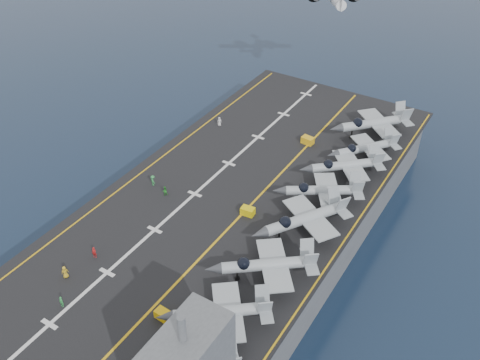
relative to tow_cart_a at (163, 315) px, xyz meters
The scene contains 24 objects.
ground 25.08m from the tow_cart_a, 103.06° to the left, with size 500.00×500.00×0.00m, color #142135.
hull 23.33m from the tow_cart_a, 103.06° to the left, with size 36.00×90.00×10.00m, color #56595E.
flight_deck 22.56m from the tow_cart_a, 103.06° to the left, with size 38.00×92.00×0.40m, color black.
foul_line 22.07m from the tow_cart_a, 95.45° to the left, with size 0.35×90.00×0.02m, color gold.
landing_centerline 24.61m from the tow_cart_a, 116.80° to the left, with size 0.50×90.00×0.02m, color silver.
deck_edge_port 31.16m from the tow_cart_a, 135.17° to the left, with size 0.25×90.00×0.02m, color gold.
deck_edge_stbd 25.74m from the tow_cart_a, 58.60° to the left, with size 0.25×90.00×0.02m, color gold.
fighter_jet_2 7.48m from the tow_cart_a, 24.65° to the left, with size 16.46×15.73×4.77m, color gray, non-canonical shape.
fighter_jet_3 14.76m from the tow_cart_a, 59.01° to the left, with size 17.44×16.64×5.05m, color gray, non-canonical shape.
fighter_jet_4 24.50m from the tow_cart_a, 71.81° to the left, with size 16.65×18.23×5.27m, color #98A2A9, non-canonical shape.
fighter_jet_5 31.70m from the tow_cart_a, 77.37° to the left, with size 16.60×15.22×4.80m, color #969DA5, non-canonical shape.
fighter_jet_6 39.69m from the tow_cart_a, 79.44° to the left, with size 16.58×16.22×4.84m, color #979EA8, non-canonical shape.
fighter_jet_7 46.63m from the tow_cart_a, 79.90° to the left, with size 15.09×15.73×4.56m, color #969EA4, non-canonical shape.
fighter_jet_8 54.33m from the tow_cart_a, 83.06° to the left, with size 18.16×18.45×5.40m, color #9AA1AB, non-canonical shape.
tow_cart_a is the anchor object (origin of this frame).
tow_cart_b 22.21m from the tow_cart_a, 93.53° to the left, with size 2.13×1.49×1.21m, color yellow, non-canonical shape.
tow_cart_c 44.95m from the tow_cart_a, 93.10° to the left, with size 2.28×1.62×1.28m, color gold, non-canonical shape.
crew_0 15.20m from the tow_cart_a, behind, with size 1.22×1.36×1.89m, color gold.
crew_1 14.87m from the tow_cart_a, 167.36° to the left, with size 1.24×1.01×1.78m, color #B21919.
crew_2 24.44m from the tow_cart_a, 127.75° to the left, with size 1.09×1.16×1.61m, color green.
crew_3 27.28m from the tow_cart_a, 131.78° to the left, with size 1.33×1.18×1.85m, color #2C8F42.
crew_5 46.04m from the tow_cart_a, 115.02° to the left, with size 1.15×1.27×1.76m, color silver.
crew_6 12.95m from the tow_cart_a, 156.23° to the right, with size 0.97×0.65×1.61m, color green.
transport_plane 80.24m from the tow_cart_a, 99.50° to the left, with size 25.92×23.82×5.07m, color silver, non-canonical shape.
Camera 1 is at (35.36, -52.96, 62.88)m, focal length 40.00 mm.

